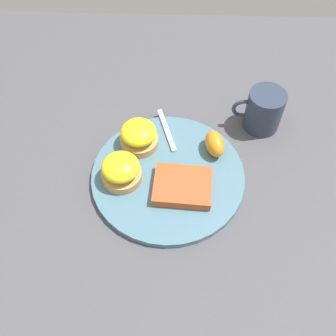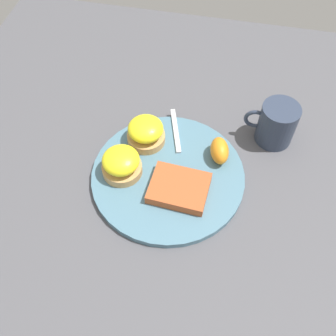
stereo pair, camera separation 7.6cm
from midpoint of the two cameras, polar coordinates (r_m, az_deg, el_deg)
The scene contains 8 objects.
ground_plane at distance 0.79m, azimuth 2.75°, elevation -1.62°, with size 1.10×1.10×0.00m, color #4C4C51.
plate at distance 0.78m, azimuth 2.77°, elevation -1.33°, with size 0.30×0.30×0.01m, color slate.
sandwich_benedict_left at distance 0.80m, azimuth -0.55°, elevation 5.05°, with size 0.08×0.08×0.06m.
sandwich_benedict_right at distance 0.76m, azimuth -3.97°, elevation 0.46°, with size 0.08×0.08×0.06m.
hashbrown_patty at distance 0.75m, azimuth 4.52°, elevation -3.13°, with size 0.11×0.09×0.02m, color #B05129.
orange_wedge at distance 0.79m, azimuth 10.21°, elevation 2.31°, with size 0.06×0.04×0.04m, color orange.
fork at distance 0.80m, azimuth 4.38°, elevation 1.54°, with size 0.08×0.22×0.00m.
cup at distance 0.85m, azimuth 17.94°, elevation 5.97°, with size 0.11×0.08×0.09m.
Camera 2 is at (-0.09, 0.42, 0.66)m, focal length 42.00 mm.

